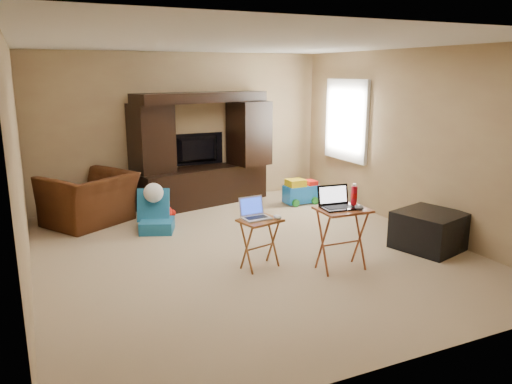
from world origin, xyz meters
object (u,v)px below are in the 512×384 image
push_toy (301,191)px  child_rocker (156,211)px  laptop_right (339,198)px  mouse_right (359,207)px  laptop_left (256,209)px  water_bottle (354,196)px  plush_toy (164,209)px  tray_table_left (260,244)px  television (198,150)px  recliner (89,199)px  entertainment_center (203,149)px  ottoman (429,230)px  mouse_left (277,217)px  tray_table_right (342,239)px

push_toy → child_rocker: bearing=-168.8°
laptop_right → mouse_right: 0.24m
laptop_left → laptop_right: bearing=-33.1°
child_rocker → water_bottle: water_bottle is taller
plush_toy → tray_table_left: (0.53, -2.24, 0.09)m
television → recliner: 2.06m
entertainment_center → laptop_left: bearing=-110.4°
plush_toy → mouse_right: 3.20m
television → laptop_left: (-0.38, -3.18, -0.20)m
ottoman → mouse_right: bearing=-169.7°
tray_table_left → mouse_left: mouse_left is taller
plush_toy → mouse_left: (0.71, -2.31, 0.40)m
tray_table_right → water_bottle: size_ratio=3.25×
tray_table_left → water_bottle: bearing=-32.3°
ottoman → laptop_right: bearing=-176.3°
tray_table_right → child_rocker: bearing=126.9°
entertainment_center → push_toy: bearing=-37.2°
plush_toy → mouse_left: 2.45m
mouse_right → mouse_left: bearing=147.8°
child_rocker → mouse_left: mouse_left is taller
mouse_right → water_bottle: bearing=70.7°
television → laptop_right: 3.64m
recliner → push_toy: recliner is taller
entertainment_center → tray_table_right: entertainment_center is taller
plush_toy → push_toy: push_toy is taller
ottoman → water_bottle: bearing=-178.5°
push_toy → tray_table_right: tray_table_right is taller
laptop_right → entertainment_center: bearing=102.8°
mouse_left → recliner: bearing=123.1°
entertainment_center → tray_table_left: size_ratio=3.97×
ottoman → tray_table_left: bearing=171.9°
television → recliner: television is taller
plush_toy → tray_table_right: (1.34, -2.67, 0.16)m
ottoman → mouse_left: (-2.03, 0.24, 0.36)m
ottoman → laptop_left: bearing=171.3°
tray_table_right → mouse_left: size_ratio=6.12×
recliner → mouse_left: recliner is taller
entertainment_center → push_toy: size_ratio=3.93×
television → plush_toy: bearing=45.9°
mouse_left → ottoman: bearing=-6.8°
entertainment_center → plush_toy: 1.37m
push_toy → mouse_left: mouse_left is taller
laptop_left → mouse_right: (0.97, -0.58, 0.05)m
plush_toy → push_toy: size_ratio=0.69×
tray_table_left → water_bottle: water_bottle is taller
plush_toy → laptop_left: (0.50, -2.21, 0.49)m
child_rocker → laptop_left: laptop_left is taller
plush_toy → tray_table_right: size_ratio=0.56×
laptop_right → plush_toy: bearing=121.9°
push_toy → laptop_right: (-1.09, -2.72, 0.62)m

